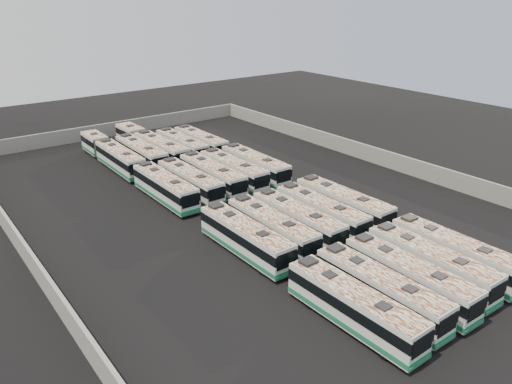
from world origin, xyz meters
name	(u,v)px	position (x,y,z in m)	size (l,w,h in m)	color
ground	(251,208)	(0.00, 0.00, 0.00)	(140.00, 140.00, 0.00)	black
perimeter_wall	(251,199)	(0.00, 0.00, 1.10)	(45.20, 73.20, 2.20)	gray
bus_front_far_left	(354,306)	(-6.40, -20.49, 1.60)	(2.45, 11.12, 3.13)	silver
bus_front_left	(380,290)	(-3.34, -20.28, 1.60)	(2.43, 11.13, 3.13)	silver
bus_front_center	(409,277)	(-0.30, -20.50, 1.62)	(2.62, 11.27, 3.16)	silver
bus_front_right	(431,264)	(2.78, -20.26, 1.61)	(2.60, 11.25, 3.16)	silver
bus_front_far_right	(454,253)	(5.81, -20.42, 1.62)	(2.48, 11.29, 3.17)	silver
bus_midfront_far_left	(246,238)	(-6.31, -7.70, 1.61)	(2.38, 11.21, 3.16)	silver
bus_midfront_left	(272,228)	(-3.27, -7.60, 1.60)	(2.57, 11.13, 3.12)	silver
bus_midfront_center	(298,220)	(-0.26, -7.78, 1.59)	(2.42, 11.08, 3.11)	silver
bus_midfront_right	(321,212)	(2.76, -7.85, 1.59)	(2.36, 11.06, 3.11)	silver
bus_midfront_far_right	(343,204)	(5.83, -7.83, 1.65)	(2.52, 11.50, 3.23)	silver
bus_midback_far_left	(165,187)	(-6.30, 7.39, 1.62)	(2.41, 11.24, 3.16)	silver
bus_midback_left	(190,182)	(-3.22, 7.25, 1.60)	(2.41, 11.09, 3.12)	silver
bus_midback_center	(212,175)	(-0.17, 7.35, 1.64)	(2.64, 11.45, 3.21)	silver
bus_midback_right	(233,171)	(2.77, 7.23, 1.62)	(2.39, 11.28, 3.18)	silver
bus_midback_far_right	(255,166)	(5.92, 7.12, 1.65)	(2.64, 11.50, 3.23)	silver
bus_back_far_left	(111,153)	(-6.25, 22.75, 1.59)	(2.54, 17.17, 3.11)	silver
bus_back_left	(141,154)	(-3.21, 20.00, 1.65)	(2.61, 11.52, 3.23)	silver
bus_back_center	(151,145)	(-0.34, 23.10, 1.66)	(2.78, 17.93, 3.24)	silver
bus_back_right	(182,146)	(2.89, 19.98, 1.60)	(2.48, 11.16, 3.14)	silver
bus_back_far_right	(201,143)	(5.88, 19.85, 1.60)	(2.36, 11.13, 3.13)	silver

